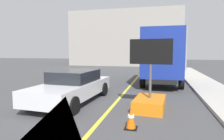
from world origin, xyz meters
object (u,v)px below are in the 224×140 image
at_px(pickup_car, 73,86).
at_px(traffic_cone_mid_lane, 131,118).
at_px(arrow_board_trailer, 150,97).
at_px(box_truck, 162,56).
at_px(highway_guide_sign, 179,40).

relative_size(pickup_car, traffic_cone_mid_lane, 7.59).
relative_size(arrow_board_trailer, box_truck, 0.40).
xyz_separation_m(arrow_board_trailer, pickup_car, (-3.40, 0.41, 0.22)).
height_order(box_truck, pickup_car, box_truck).
height_order(pickup_car, traffic_cone_mid_lane, pickup_car).
xyz_separation_m(arrow_board_trailer, traffic_cone_mid_lane, (-0.44, -2.07, -0.16)).
xyz_separation_m(arrow_board_trailer, highway_guide_sign, (2.28, 14.87, 2.94)).
bearing_deg(box_truck, pickup_car, -123.05).
distance_m(box_truck, traffic_cone_mid_lane, 8.66).
bearing_deg(box_truck, traffic_cone_mid_lane, -96.29).
distance_m(arrow_board_trailer, traffic_cone_mid_lane, 2.12).
bearing_deg(pickup_car, highway_guide_sign, 68.57).
xyz_separation_m(box_truck, pickup_car, (-3.89, -5.98, -1.21)).
bearing_deg(highway_guide_sign, traffic_cone_mid_lane, -99.10).
relative_size(highway_guide_sign, traffic_cone_mid_lane, 7.69).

